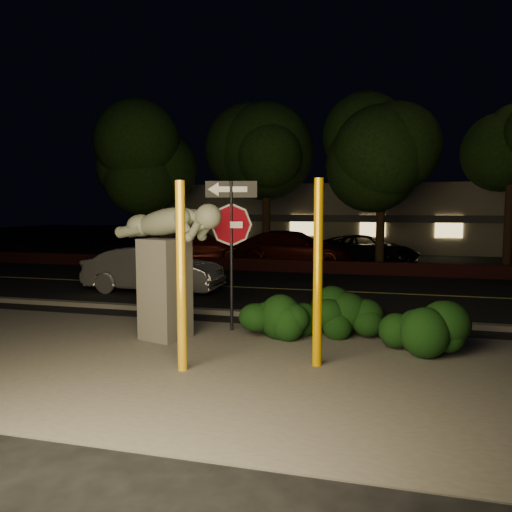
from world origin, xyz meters
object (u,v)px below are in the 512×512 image
(silver_sedan, at_px, (154,270))
(parked_car_darkred, at_px, (294,248))
(yellow_pole_right, at_px, (318,274))
(parked_car_dark, at_px, (365,250))
(yellow_pole_left, at_px, (181,278))
(signpost, at_px, (231,225))
(parked_car_red, at_px, (201,246))
(sculpture, at_px, (166,257))

(silver_sedan, height_order, parked_car_darkred, parked_car_darkred)
(yellow_pole_right, xyz_separation_m, parked_car_dark, (0.15, 15.42, -0.88))
(yellow_pole_left, height_order, signpost, signpost)
(silver_sedan, bearing_deg, parked_car_red, 11.93)
(parked_car_red, relative_size, parked_car_darkred, 0.83)
(yellow_pole_right, relative_size, parked_car_darkred, 0.58)
(sculpture, relative_size, parked_car_red, 0.61)
(signpost, bearing_deg, parked_car_red, 100.83)
(yellow_pole_right, relative_size, silver_sedan, 0.73)
(silver_sedan, height_order, parked_car_dark, silver_sedan)
(yellow_pole_left, distance_m, parked_car_dark, 16.39)
(signpost, bearing_deg, parked_car_darkred, 81.30)
(signpost, distance_m, silver_sedan, 5.81)
(signpost, relative_size, parked_car_dark, 0.65)
(yellow_pole_left, xyz_separation_m, parked_car_dark, (2.23, 16.21, -0.86))
(yellow_pole_left, distance_m, signpost, 2.82)
(sculpture, xyz_separation_m, parked_car_darkred, (0.17, 13.13, -0.89))
(yellow_pole_left, bearing_deg, silver_sedan, 119.60)
(signpost, xyz_separation_m, silver_sedan, (-3.84, 4.07, -1.57))
(yellow_pole_left, xyz_separation_m, silver_sedan, (-3.86, 6.79, -0.83))
(parked_car_red, height_order, parked_car_dark, parked_car_red)
(yellow_pole_left, distance_m, silver_sedan, 7.85)
(yellow_pole_left, xyz_separation_m, sculpture, (-1.07, 1.75, 0.14))
(yellow_pole_left, bearing_deg, parked_car_dark, 82.18)
(yellow_pole_left, relative_size, parked_car_dark, 0.63)
(sculpture, height_order, parked_car_red, sculpture)
(yellow_pole_left, relative_size, yellow_pole_right, 0.98)
(yellow_pole_left, height_order, parked_car_red, yellow_pole_left)
(yellow_pole_right, xyz_separation_m, parked_car_red, (-7.71, 14.72, -0.80))
(parked_car_red, bearing_deg, parked_car_darkred, -116.38)
(parked_car_red, xyz_separation_m, parked_car_dark, (7.86, 0.70, -0.08))
(yellow_pole_left, distance_m, yellow_pole_right, 2.23)
(parked_car_red, distance_m, parked_car_dark, 7.89)
(silver_sedan, xyz_separation_m, parked_car_dark, (6.09, 9.42, -0.03))
(sculpture, xyz_separation_m, parked_car_red, (-4.56, 13.76, -0.91))
(parked_car_dark, bearing_deg, yellow_pole_left, 156.86)
(silver_sedan, relative_size, parked_car_red, 0.96)
(signpost, relative_size, silver_sedan, 0.74)
(sculpture, xyz_separation_m, silver_sedan, (-2.79, 5.04, -0.97))
(parked_car_darkred, bearing_deg, parked_car_dark, -65.49)
(parked_car_darkred, bearing_deg, parked_car_red, 83.80)
(silver_sedan, distance_m, parked_car_dark, 11.22)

